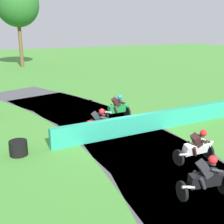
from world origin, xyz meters
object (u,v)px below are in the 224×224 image
at_px(motorcycle_trailing_red, 100,123).
at_px(tire_stack_mid_a, 18,148).
at_px(motorcycle_fourth_green, 118,107).
at_px(motorcycle_lead_black, 207,177).
at_px(motorcycle_chase_white, 198,146).

relative_size(motorcycle_trailing_red, tire_stack_mid_a, 2.37).
bearing_deg(motorcycle_fourth_green, tire_stack_mid_a, -157.98).
height_order(motorcycle_lead_black, motorcycle_trailing_red, motorcycle_lead_black).
bearing_deg(tire_stack_mid_a, motorcycle_chase_white, -32.98).
bearing_deg(motorcycle_lead_black, motorcycle_trailing_red, 96.09).
bearing_deg(motorcycle_fourth_green, motorcycle_trailing_red, -136.34).
relative_size(motorcycle_lead_black, tire_stack_mid_a, 2.40).
bearing_deg(tire_stack_mid_a, motorcycle_fourth_green, 22.02).
xyz_separation_m(motorcycle_lead_black, motorcycle_fourth_green, (1.41, 8.02, 0.00)).
bearing_deg(motorcycle_trailing_red, tire_stack_mid_a, -174.19).
distance_m(motorcycle_lead_black, motorcycle_chase_white, 2.38).
height_order(motorcycle_trailing_red, tire_stack_mid_a, motorcycle_trailing_red).
distance_m(motorcycle_chase_white, motorcycle_trailing_red, 4.64).
bearing_deg(motorcycle_trailing_red, motorcycle_chase_white, -63.44).
xyz_separation_m(motorcycle_trailing_red, motorcycle_fourth_green, (2.06, 1.96, 0.01)).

